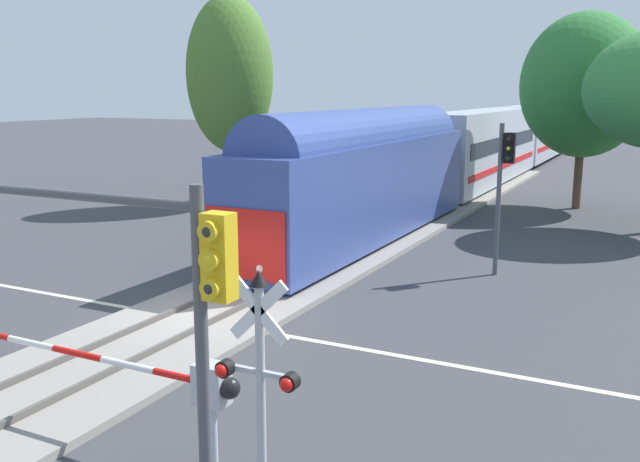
% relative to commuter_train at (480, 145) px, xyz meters
% --- Properties ---
extents(ground_plane, '(220.00, 220.00, 0.00)m').
position_rel_commuter_train_xyz_m(ground_plane, '(-0.00, -30.17, -2.74)').
color(ground_plane, '#3D3D42').
extents(road_centre_stripe, '(44.00, 0.20, 0.01)m').
position_rel_commuter_train_xyz_m(road_centre_stripe, '(-0.00, -30.17, -2.74)').
color(road_centre_stripe, beige).
rests_on(road_centre_stripe, ground).
extents(railway_track, '(4.40, 80.00, 0.32)m').
position_rel_commuter_train_xyz_m(railway_track, '(-0.00, -30.17, -2.65)').
color(railway_track, gray).
rests_on(railway_track, ground).
extents(commuter_train, '(3.04, 59.78, 5.16)m').
position_rel_commuter_train_xyz_m(commuter_train, '(0.00, 0.00, 0.00)').
color(commuter_train, '#384C93').
rests_on(commuter_train, railway_track).
extents(crossing_gate_near, '(6.53, 0.40, 1.80)m').
position_rel_commuter_train_xyz_m(crossing_gate_near, '(3.89, -36.22, -1.35)').
color(crossing_gate_near, '#B7B7BC').
rests_on(crossing_gate_near, ground).
extents(crossing_signal_mast, '(1.36, 0.44, 3.67)m').
position_rel_commuter_train_xyz_m(crossing_signal_mast, '(6.02, -36.87, -0.49)').
color(crossing_signal_mast, '#B2B2B7').
rests_on(crossing_signal_mast, ground).
extents(traffic_signal_near_right, '(5.79, 0.38, 5.15)m').
position_rel_commuter_train_xyz_m(traffic_signal_near_right, '(4.79, -38.76, 1.17)').
color(traffic_signal_near_right, '#4C4C51').
rests_on(traffic_signal_near_right, ground).
extents(traffic_signal_far_side, '(0.53, 0.38, 5.12)m').
position_rel_commuter_train_xyz_m(traffic_signal_far_side, '(6.17, -21.66, 0.70)').
color(traffic_signal_far_side, '#4C4C51').
rests_on(traffic_signal_far_side, ground).
extents(oak_behind_train, '(4.58, 4.58, 11.11)m').
position_rel_commuter_train_xyz_m(oak_behind_train, '(-10.14, -13.39, 4.27)').
color(oak_behind_train, brown).
rests_on(oak_behind_train, ground).
extents(elm_centre_background, '(6.52, 6.52, 10.16)m').
position_rel_commuter_train_xyz_m(elm_centre_background, '(6.73, -5.95, 3.69)').
color(elm_centre_background, brown).
rests_on(elm_centre_background, ground).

